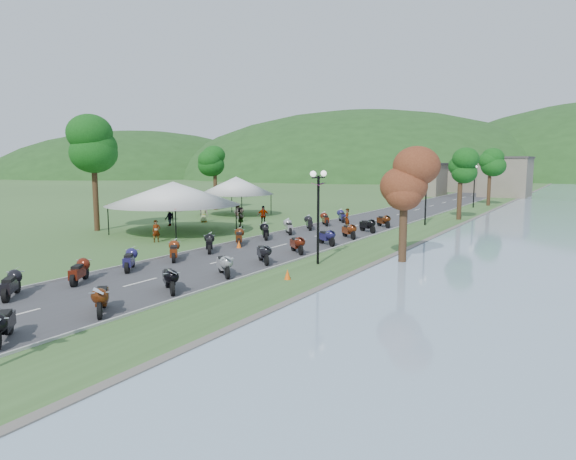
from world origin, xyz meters
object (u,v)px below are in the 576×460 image
Objects in this scene: vendor_tent_main at (174,207)px; pedestrian_a at (157,242)px; pedestrian_c at (169,226)px; pedestrian_b at (238,222)px.

pedestrian_a is at bearing -61.46° from vendor_tent_main.
pedestrian_a is 9.16m from pedestrian_c.
pedestrian_c is (-3.49, -5.22, 0.00)m from pedestrian_b.
vendor_tent_main is 4.49× the size of pedestrian_a.
pedestrian_c is (-5.73, 7.14, 0.00)m from pedestrian_a.
pedestrian_b is (-2.24, 12.36, 0.00)m from pedestrian_a.
pedestrian_c reaches higher than pedestrian_b.
pedestrian_c is at bearing 138.97° from vendor_tent_main.
vendor_tent_main is at bearing 57.86° from pedestrian_a.
pedestrian_a is at bearing 29.97° from pedestrian_c.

